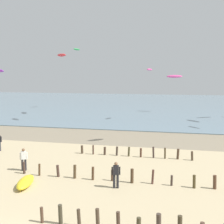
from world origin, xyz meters
TOP-DOWN VIEW (x-y plane):
  - wet_sand_strip at (0.00, 22.66)m, footprint 120.00×7.98m
  - sea at (0.00, 61.66)m, footprint 160.00×70.00m
  - groyne_mid at (3.77, 9.07)m, footprint 14.84×0.36m
  - groyne_far at (3.50, 15.25)m, footprint 9.97×0.33m
  - person_by_waterline at (-4.15, 9.76)m, footprint 0.48×0.39m
  - person_left_flank at (3.29, 7.93)m, footprint 0.56×0.30m
  - grounded_kite at (-2.54, 7.04)m, footprint 1.43×2.63m
  - kite_aloft_0 at (-17.81, 27.86)m, footprint 2.43×2.02m
  - kite_aloft_1 at (2.86, 35.60)m, footprint 1.03×1.99m
  - kite_aloft_5 at (6.56, 46.32)m, footprint 3.11×1.61m
  - kite_aloft_6 at (-13.40, 48.56)m, footprint 1.21×2.45m
  - kite_aloft_9 at (-9.78, 31.45)m, footprint 2.35×2.26m

SIDE VIEW (x-z plane):
  - wet_sand_strip at x=0.00m, z-range 0.00..0.01m
  - sea at x=0.00m, z-range 0.00..0.10m
  - grounded_kite at x=-2.54m, z-range 0.00..0.50m
  - groyne_far at x=3.50m, z-range -0.08..0.91m
  - groyne_mid at x=3.77m, z-range -0.05..0.92m
  - person_by_waterline at x=-4.15m, z-range 0.06..1.77m
  - person_left_flank at x=3.29m, z-range 0.06..1.77m
  - kite_aloft_5 at x=6.56m, z-range 6.53..7.25m
  - kite_aloft_0 at x=-17.81m, z-range 7.44..8.06m
  - kite_aloft_1 at x=2.86m, z-range 7.80..8.15m
  - kite_aloft_9 at x=-9.78m, z-range 9.78..10.34m
  - kite_aloft_6 at x=-13.40m, z-range 12.21..12.61m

